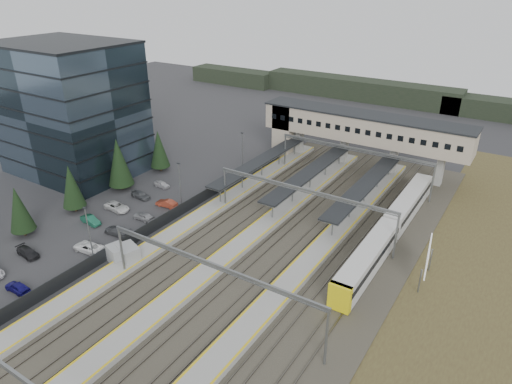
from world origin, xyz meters
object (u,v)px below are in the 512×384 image
Objects in this scene: footbridge at (349,128)px; billboard at (428,257)px; relay_cabin_far at (118,254)px; train at (390,230)px; office_building at (70,109)px; relay_cabin_near at (128,255)px.

footbridge reaches higher than billboard.
footbridge is at bearing 126.86° from billboard.
relay_cabin_far is 0.09× the size of train.
office_building is 6.67× the size of relay_cabin_near.
office_building is 38.56m from relay_cabin_near.
relay_cabin_near is 0.59× the size of billboard.
footbridge is at bearing 34.47° from office_building.
relay_cabin_near is 1.14× the size of relay_cabin_far.
relay_cabin_near is 0.10× the size of train.
relay_cabin_far is (-1.32, -0.62, -0.06)m from relay_cabin_near.
relay_cabin_near is at bearing -153.70° from billboard.
billboard is (6.79, -7.02, 1.71)m from train.
train is at bearing -55.57° from footbridge.
office_building is 61.19m from train.
footbridge is (12.59, 48.40, 6.71)m from relay_cabin_far.
relay_cabin_near is 1.46m from relay_cabin_far.
office_building is 0.60× the size of footbridge.
footbridge reaches higher than train.
footbridge reaches higher than relay_cabin_far.
relay_cabin_far is 50.45m from footbridge.
billboard is at bearing -53.14° from footbridge.
relay_cabin_far is (31.12, -18.40, -10.97)m from office_building.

